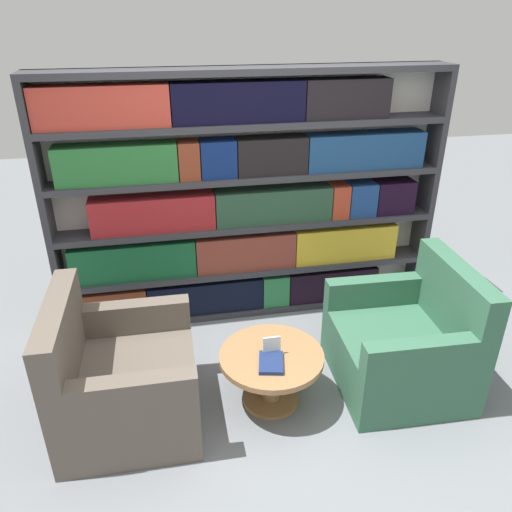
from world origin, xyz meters
name	(u,v)px	position (x,y,z in m)	size (l,w,h in m)	color
ground_plane	(285,409)	(0.00, 0.00, 0.00)	(14.00, 14.00, 0.00)	slate
bookshelf	(243,203)	(-0.05, 1.33, 1.02)	(3.20, 0.30, 2.07)	silver
armchair_left	(121,381)	(-1.06, 0.14, 0.31)	(0.87, 0.93, 0.91)	brown
armchair_right	(405,345)	(0.90, 0.14, 0.31)	(0.89, 0.95, 0.91)	#336047
coffee_table	(271,368)	(-0.08, 0.10, 0.29)	(0.70, 0.70, 0.40)	olive
table_sign	(272,347)	(-0.08, 0.10, 0.46)	(0.12, 0.06, 0.14)	black
stray_book	(271,362)	(-0.11, 0.00, 0.42)	(0.20, 0.25, 0.03)	navy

